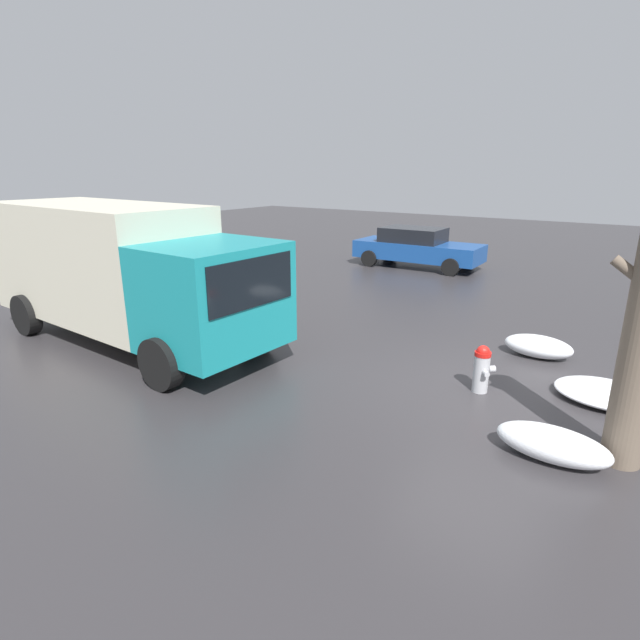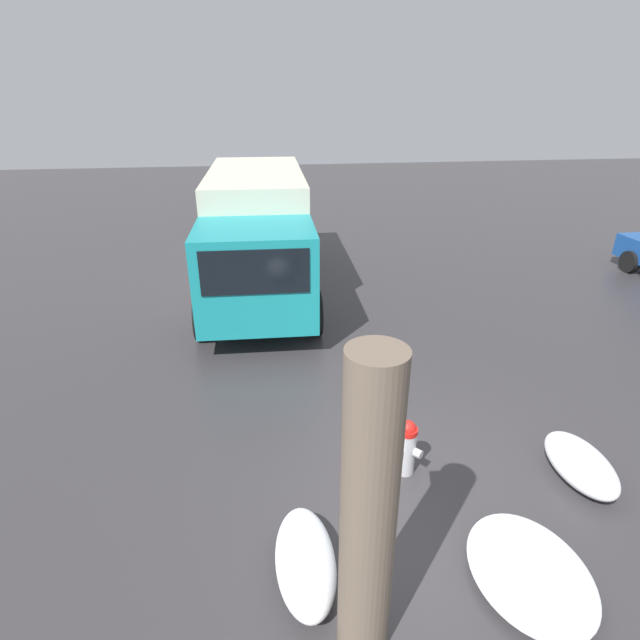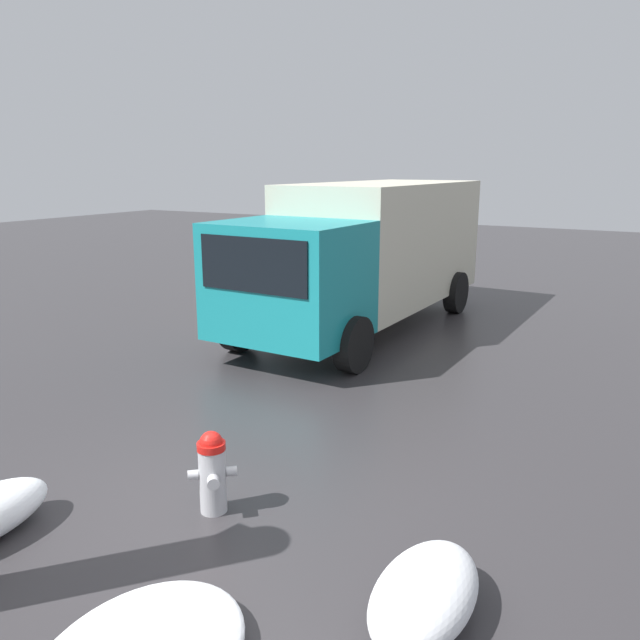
# 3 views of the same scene
# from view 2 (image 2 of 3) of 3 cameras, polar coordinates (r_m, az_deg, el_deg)

# --- Properties ---
(ground_plane) EXTENTS (60.00, 60.00, 0.00)m
(ground_plane) POSITION_cam_2_polar(r_m,az_deg,el_deg) (7.07, 9.58, -16.62)
(ground_plane) COLOR #333033
(fire_hydrant) EXTENTS (0.39, 0.40, 0.80)m
(fire_hydrant) POSITION_cam_2_polar(r_m,az_deg,el_deg) (6.81, 9.85, -14.03)
(fire_hydrant) COLOR #B7B7BC
(fire_hydrant) RESTS_ON ground_plane
(tree_trunk) EXTENTS (0.71, 0.47, 3.04)m
(tree_trunk) POSITION_cam_2_polar(r_m,az_deg,el_deg) (4.33, 5.55, -21.30)
(tree_trunk) COLOR #6B5B4C
(tree_trunk) RESTS_ON ground_plane
(delivery_truck) EXTENTS (7.23, 2.71, 2.83)m
(delivery_truck) POSITION_cam_2_polar(r_m,az_deg,el_deg) (12.43, -7.18, 10.28)
(delivery_truck) COLOR teal
(delivery_truck) RESTS_ON ground_plane
(snow_pile_by_hydrant) EXTENTS (1.27, 0.69, 0.42)m
(snow_pile_by_hydrant) POSITION_cam_2_polar(r_m,az_deg,el_deg) (7.57, 27.61, -14.36)
(snow_pile_by_hydrant) COLOR white
(snow_pile_by_hydrant) RESTS_ON ground_plane
(snow_pile_curbside) EXTENTS (1.54, 1.21, 0.24)m
(snow_pile_curbside) POSITION_cam_2_polar(r_m,az_deg,el_deg) (6.17, 22.86, -24.95)
(snow_pile_curbside) COLOR white
(snow_pile_curbside) RESTS_ON ground_plane
(snow_pile_by_tree) EXTENTS (1.37, 0.62, 0.43)m
(snow_pile_by_tree) POSITION_cam_2_polar(r_m,az_deg,el_deg) (5.73, -1.70, -25.76)
(snow_pile_by_tree) COLOR white
(snow_pile_by_tree) RESTS_ON ground_plane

